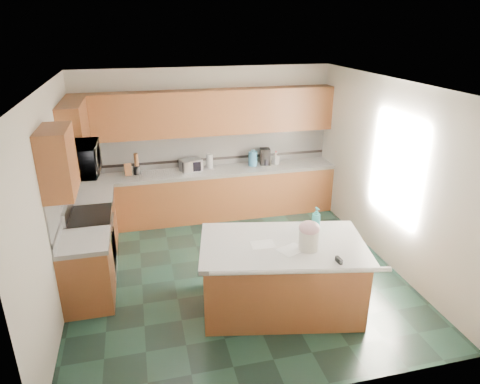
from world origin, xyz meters
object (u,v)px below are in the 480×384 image
object	(u,v)px
island_top	(283,245)
toaster_oven	(191,165)
soap_bottle_island	(316,219)
treat_jar	(309,240)
knife_block	(128,170)
coffee_maker	(265,157)
island_base	(282,278)

from	to	relation	value
island_top	toaster_oven	size ratio (longest dim) A/B	5.45
soap_bottle_island	toaster_oven	size ratio (longest dim) A/B	0.87
treat_jar	toaster_oven	size ratio (longest dim) A/B	0.66
soap_bottle_island	knife_block	xyz separation A→B (m)	(-2.34, 2.73, -0.05)
coffee_maker	knife_block	bearing A→B (deg)	-170.48
island_base	island_top	world-z (taller)	island_top
island_base	treat_jar	bearing A→B (deg)	-28.49
island_base	soap_bottle_island	xyz separation A→B (m)	(0.52, 0.23, 0.65)
soap_bottle_island	knife_block	distance (m)	3.60
island_base	coffee_maker	xyz separation A→B (m)	(0.68, 3.00, 0.64)
treat_jar	knife_block	size ratio (longest dim) A/B	1.10
soap_bottle_island	knife_block	bearing A→B (deg)	123.99
soap_bottle_island	treat_jar	bearing A→B (deg)	-128.97
treat_jar	coffee_maker	xyz separation A→B (m)	(0.43, 3.20, 0.03)
island_top	knife_block	distance (m)	3.48
island_base	toaster_oven	distance (m)	3.11
island_base	island_top	distance (m)	0.46
treat_jar	island_base	bearing A→B (deg)	149.44
soap_bottle_island	coffee_maker	bearing A→B (deg)	80.22
coffee_maker	treat_jar	bearing A→B (deg)	-88.90
toaster_oven	coffee_maker	world-z (taller)	coffee_maker
toaster_oven	island_base	bearing A→B (deg)	-92.70
knife_block	coffee_maker	distance (m)	2.49
knife_block	soap_bottle_island	bearing A→B (deg)	-52.80
island_top	coffee_maker	world-z (taller)	coffee_maker
island_top	treat_jar	world-z (taller)	treat_jar
island_base	soap_bottle_island	bearing A→B (deg)	35.54
island_base	island_top	size ratio (longest dim) A/B	0.95
island_top	knife_block	size ratio (longest dim) A/B	9.14
island_top	treat_jar	xyz separation A→B (m)	(0.24, -0.20, 0.15)
treat_jar	toaster_oven	bearing A→B (deg)	116.40
island_top	treat_jar	distance (m)	0.35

